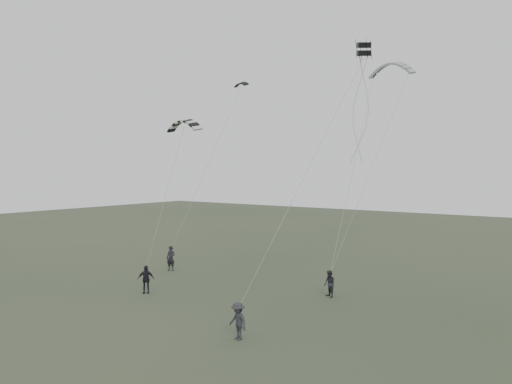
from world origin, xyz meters
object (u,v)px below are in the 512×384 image
Objects in this scene: flyer_right at (329,284)px; flyer_center at (146,279)px; flyer_far at (238,321)px; kite_striped at (184,121)px; kite_box at (364,49)px; kite_pale_large at (391,64)px; kite_dark_small at (241,83)px; flyer_left at (171,258)px.

flyer_center reaches higher than flyer_right.
flyer_far is 16.12m from kite_striped.
kite_box is (2.79, 7.94, 13.93)m from flyer_far.
kite_pale_large is 4.85× the size of kite_box.
kite_striped is (-10.03, 6.87, 10.58)m from flyer_far.
kite_pale_large is at bearing 30.10° from kite_dark_small.
flyer_right is 20.09m from kite_dark_small.
kite_box is at bearing 85.30° from flyer_far.
flyer_left is 21.99m from kite_box.
kite_striped is at bearing -62.64° from kite_dark_small.
kite_dark_small is (-12.09, 16.13, 14.67)m from flyer_far.
kite_pale_large is at bearing 12.41° from flyer_center.
kite_dark_small is at bearing -174.32° from flyer_right.
kite_pale_large is 1.24× the size of kite_striped.
kite_dark_small is 0.43× the size of kite_pale_large.
flyer_right is at bearing -14.05° from flyer_center.
kite_dark_small is (2.13, 6.50, 14.57)m from flyer_left.
flyer_left is 7.22m from flyer_center.
kite_box is at bearing -14.03° from kite_dark_small.
flyer_left is 16.10m from kite_dark_small.
flyer_right is 11.92m from flyer_center.
kite_pale_large is (12.13, 3.32, 0.76)m from kite_dark_small.
kite_pale_large reaches higher than flyer_far.
flyer_left is at bearing -145.95° from flyer_right.
flyer_left is 14.15m from flyer_right.
flyer_left is at bearing 160.54° from flyer_far.
kite_dark_small is at bearing 55.87° from flyer_left.
flyer_center is 1.17× the size of kite_dark_small.
flyer_far is at bearing -63.30° from flyer_center.
flyer_right is at bearing -13.85° from kite_dark_small.
flyer_center is 10.94m from flyer_far.
kite_dark_small is at bearing 106.64° from kite_striped.
flyer_center is at bearing -115.31° from flyer_right.
flyer_center is at bearing 175.78° from flyer_far.
kite_striped is at bearing 160.24° from flyer_far.
flyer_left is 1.11× the size of flyer_far.
kite_pale_large is at bearing 18.57° from flyer_left.
flyer_far is 0.50× the size of kite_pale_large.
flyer_center is at bearing -67.37° from kite_dark_small.
kite_pale_large reaches higher than flyer_left.
flyer_left is 23.13m from kite_pale_large.
flyer_center is at bearing -120.21° from kite_pale_large.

